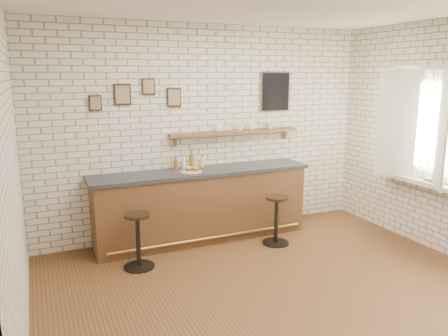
{
  "coord_description": "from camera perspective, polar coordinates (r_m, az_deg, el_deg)",
  "views": [
    {
      "loc": [
        -2.31,
        -3.84,
        2.31
      ],
      "look_at": [
        -0.22,
        0.9,
        1.2
      ],
      "focal_mm": 35.0,
      "sensor_mm": 36.0,
      "label": 1
    }
  ],
  "objects": [
    {
      "name": "ground",
      "position": [
        5.04,
        6.7,
        -15.21
      ],
      "size": [
        5.0,
        5.0,
        0.0
      ],
      "primitive_type": "plane",
      "color": "brown",
      "rests_on": "ground"
    },
    {
      "name": "bar_counter",
      "position": [
        6.19,
        -2.86,
        -4.8
      ],
      "size": [
        3.1,
        0.65,
        1.01
      ],
      "color": "brown",
      "rests_on": "ground"
    },
    {
      "name": "sandwich_plate",
      "position": [
        5.94,
        -4.26,
        -0.46
      ],
      "size": [
        0.28,
        0.28,
        0.01
      ],
      "primitive_type": "cylinder",
      "color": "white",
      "rests_on": "bar_counter"
    },
    {
      "name": "ciabatta_sandwich",
      "position": [
        5.94,
        -4.18,
        -0.1
      ],
      "size": [
        0.21,
        0.15,
        0.06
      ],
      "color": "#D9A959",
      "rests_on": "sandwich_plate"
    },
    {
      "name": "potato_chips",
      "position": [
        5.94,
        -4.37,
        -0.4
      ],
      "size": [
        0.26,
        0.17,
        0.0
      ],
      "color": "#E3BE50",
      "rests_on": "sandwich_plate"
    },
    {
      "name": "bitters_bottle_brown",
      "position": [
        6.11,
        -6.31,
        0.5
      ],
      "size": [
        0.06,
        0.06,
        0.19
      ],
      "color": "brown",
      "rests_on": "bar_counter"
    },
    {
      "name": "bitters_bottle_white",
      "position": [
        6.14,
        -5.29,
        0.67
      ],
      "size": [
        0.05,
        0.05,
        0.21
      ],
      "color": "silver",
      "rests_on": "bar_counter"
    },
    {
      "name": "bitters_bottle_amber",
      "position": [
        6.17,
        -4.26,
        0.93
      ],
      "size": [
        0.06,
        0.06,
        0.25
      ],
      "color": "#8F5517",
      "rests_on": "bar_counter"
    },
    {
      "name": "condiment_bottle_yellow",
      "position": [
        6.23,
        -2.87,
        0.77
      ],
      "size": [
        0.05,
        0.05,
        0.17
      ],
      "color": "yellow",
      "rests_on": "bar_counter"
    },
    {
      "name": "bar_stool_left",
      "position": [
        5.43,
        -11.15,
        -9.09
      ],
      "size": [
        0.38,
        0.38,
        0.68
      ],
      "color": "black",
      "rests_on": "ground"
    },
    {
      "name": "bar_stool_right",
      "position": [
        6.1,
        6.85,
        -6.56
      ],
      "size": [
        0.38,
        0.38,
        0.68
      ],
      "color": "black",
      "rests_on": "ground"
    },
    {
      "name": "wall_shelf",
      "position": [
        6.4,
        1.5,
        4.68
      ],
      "size": [
        2.0,
        0.18,
        0.18
      ],
      "color": "brown",
      "rests_on": "ground"
    },
    {
      "name": "shelf_cup_a",
      "position": [
        6.28,
        -0.87,
        5.2
      ],
      "size": [
        0.13,
        0.13,
        0.1
      ],
      "primitive_type": "imported",
      "rotation": [
        0.0,
        0.0,
        -0.06
      ],
      "color": "white",
      "rests_on": "wall_shelf"
    },
    {
      "name": "shelf_cup_b",
      "position": [
        6.43,
        2.14,
        5.33
      ],
      "size": [
        0.14,
        0.14,
        0.1
      ],
      "primitive_type": "imported",
      "rotation": [
        0.0,
        0.0,
        0.74
      ],
      "color": "white",
      "rests_on": "wall_shelf"
    },
    {
      "name": "shelf_cup_c",
      "position": [
        6.51,
        3.62,
        5.43
      ],
      "size": [
        0.14,
        0.14,
        0.1
      ],
      "primitive_type": "imported",
      "rotation": [
        0.0,
        0.0,
        1.49
      ],
      "color": "white",
      "rests_on": "wall_shelf"
    },
    {
      "name": "shelf_cup_d",
      "position": [
        6.66,
        6.07,
        5.54
      ],
      "size": [
        0.15,
        0.15,
        0.1
      ],
      "primitive_type": "imported",
      "rotation": [
        0.0,
        0.0,
        0.41
      ],
      "color": "white",
      "rests_on": "wall_shelf"
    },
    {
      "name": "back_wall_decor",
      "position": [
        6.35,
        -0.22,
        9.77
      ],
      "size": [
        2.96,
        0.02,
        0.56
      ],
      "color": "black",
      "rests_on": "ground"
    },
    {
      "name": "window_sill",
      "position": [
        6.43,
        24.29,
        -1.62
      ],
      "size": [
        0.2,
        1.35,
        0.06
      ],
      "color": "white",
      "rests_on": "ground"
    },
    {
      "name": "casement_window",
      "position": [
        6.27,
        24.62,
        5.01
      ],
      "size": [
        0.4,
        1.3,
        1.56
      ],
      "color": "white",
      "rests_on": "ground"
    },
    {
      "name": "book_lower",
      "position": [
        6.31,
        25.14,
        -1.55
      ],
      "size": [
        0.2,
        0.24,
        0.02
      ],
      "primitive_type": "imported",
      "rotation": [
        0.0,
        0.0,
        -0.2
      ],
      "color": "tan",
      "rests_on": "window_sill"
    },
    {
      "name": "book_upper",
      "position": [
        6.31,
        25.14,
        -1.39
      ],
      "size": [
        0.17,
        0.22,
        0.02
      ],
      "primitive_type": "imported",
      "rotation": [
        0.0,
        0.0,
        0.09
      ],
      "color": "tan",
      "rests_on": "book_lower"
    }
  ]
}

